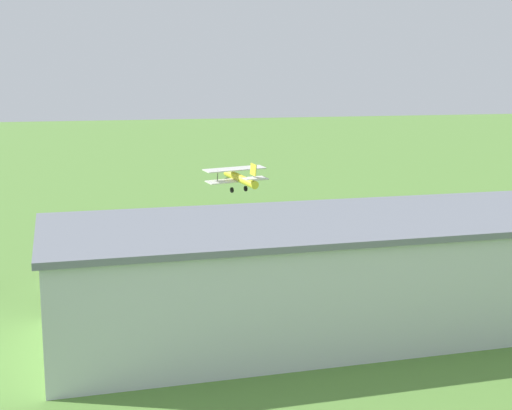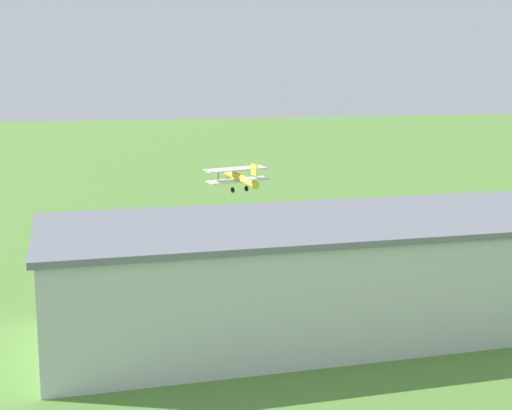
# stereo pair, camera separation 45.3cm
# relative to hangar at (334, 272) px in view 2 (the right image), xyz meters

# --- Properties ---
(ground_plane) EXTENTS (400.00, 400.00, 0.00)m
(ground_plane) POSITION_rel_hangar_xyz_m (-4.12, -37.83, -3.33)
(ground_plane) COLOR #568438
(hangar) EXTENTS (34.77, 13.91, 6.65)m
(hangar) POSITION_rel_hangar_xyz_m (0.00, 0.00, 0.00)
(hangar) COLOR silver
(hangar) RESTS_ON ground_plane
(biplane) EXTENTS (8.17, 7.07, 3.64)m
(biplane) POSITION_rel_hangar_xyz_m (-5.91, -40.57, 0.32)
(biplane) COLOR yellow
(car_black) EXTENTS (2.02, 4.09, 1.56)m
(car_black) POSITION_rel_hangar_xyz_m (-15.08, -14.35, -2.52)
(car_black) COLOR black
(car_black) RESTS_ON ground_plane
(car_white) EXTENTS (2.11, 4.64, 1.62)m
(car_white) POSITION_rel_hangar_xyz_m (15.20, -14.38, -2.49)
(car_white) COLOR white
(car_white) RESTS_ON ground_plane
(person_by_parked_cars) EXTENTS (0.53, 0.53, 1.71)m
(person_by_parked_cars) POSITION_rel_hangar_xyz_m (-11.92, -17.20, -2.48)
(person_by_parked_cars) COLOR #3F3F47
(person_by_parked_cars) RESTS_ON ground_plane
(person_crossing_taxiway) EXTENTS (0.51, 0.51, 1.64)m
(person_crossing_taxiway) POSITION_rel_hangar_xyz_m (-9.89, -18.52, -2.52)
(person_crossing_taxiway) COLOR orange
(person_crossing_taxiway) RESTS_ON ground_plane
(person_beside_truck) EXTENTS (0.48, 0.48, 1.70)m
(person_beside_truck) POSITION_rel_hangar_xyz_m (8.57, -16.85, -2.49)
(person_beside_truck) COLOR #33723F
(person_beside_truck) RESTS_ON ground_plane
(person_walking_on_apron) EXTENTS (0.42, 0.42, 1.72)m
(person_walking_on_apron) POSITION_rel_hangar_xyz_m (16.18, -18.42, -2.47)
(person_walking_on_apron) COLOR #B23333
(person_walking_on_apron) RESTS_ON ground_plane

